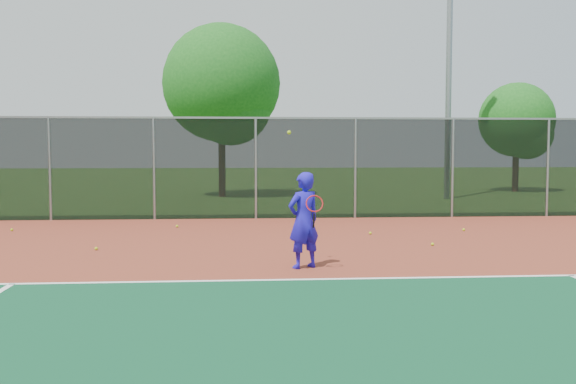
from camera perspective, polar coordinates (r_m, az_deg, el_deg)
name	(u,v)px	position (r m, az deg, el deg)	size (l,w,h in m)	color
ground	(537,332)	(8.19, 21.27, -11.49)	(120.00, 120.00, 0.00)	#2C5618
court_apron	(475,292)	(9.98, 16.28, -8.54)	(30.00, 20.00, 0.02)	brown
fence_back	(355,167)	(19.43, 6.00, 2.25)	(30.00, 0.06, 3.03)	black
tennis_player	(304,220)	(11.28, 1.41, -2.51)	(0.74, 0.74, 2.42)	#1F14C3
practice_ball_0	(432,244)	(14.26, 12.72, -4.55)	(0.07, 0.07, 0.07)	#AAC917
practice_ball_2	(12,230)	(17.77, -23.35, -3.10)	(0.07, 0.07, 0.07)	#AAC917
practice_ball_3	(370,233)	(15.82, 7.33, -3.64)	(0.07, 0.07, 0.07)	#AAC917
practice_ball_5	(298,231)	(16.10, 0.89, -3.48)	(0.07, 0.07, 0.07)	#AAC917
practice_ball_6	(177,226)	(17.30, -9.84, -3.01)	(0.07, 0.07, 0.07)	#AAC917
practice_ball_7	(464,230)	(16.93, 15.35, -3.25)	(0.07, 0.07, 0.07)	#AAC917
practice_ball_8	(96,249)	(13.90, -16.68, -4.84)	(0.07, 0.07, 0.07)	#AAC917
floodlight_n	(450,26)	(27.87, 14.17, 14.12)	(0.90, 0.40, 12.65)	gray
tree_back_left	(224,88)	(28.01, -5.74, 9.15)	(5.07, 5.07, 7.45)	#341E13
tree_back_mid	(519,123)	(32.96, 19.86, 5.77)	(3.58, 3.58, 5.26)	#341E13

